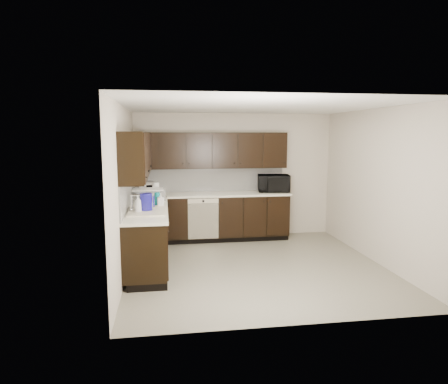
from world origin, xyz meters
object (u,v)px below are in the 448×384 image
object	(u,v)px
sink	(147,215)
microwave	(274,183)
toaster_oven	(147,188)
storage_bin	(148,195)
blue_pitcher	(146,202)

from	to	relation	value
sink	microwave	bearing A→B (deg)	35.55
toaster_oven	microwave	bearing A→B (deg)	-21.67
toaster_oven	storage_bin	world-z (taller)	toaster_oven
toaster_oven	blue_pitcher	world-z (taller)	blue_pitcher
microwave	storage_bin	xyz separation A→B (m)	(-2.45, -0.72, -0.07)
sink	microwave	size ratio (longest dim) A/B	1.33
microwave	storage_bin	bearing A→B (deg)	-154.72
sink	blue_pitcher	xyz separation A→B (m)	(-0.01, 0.01, 0.20)
sink	blue_pitcher	size ratio (longest dim) A/B	2.99
toaster_oven	storage_bin	xyz separation A→B (m)	(0.05, -0.74, -0.02)
storage_bin	blue_pitcher	distance (m)	1.00
microwave	toaster_oven	world-z (taller)	microwave
microwave	blue_pitcher	distance (m)	2.99
blue_pitcher	toaster_oven	bearing A→B (deg)	80.82
microwave	blue_pitcher	bearing A→B (deg)	-135.92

